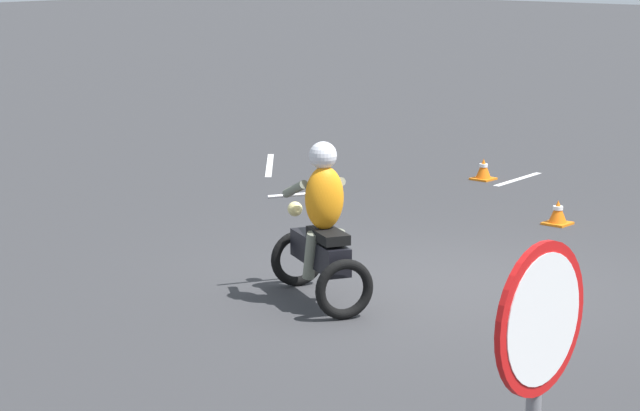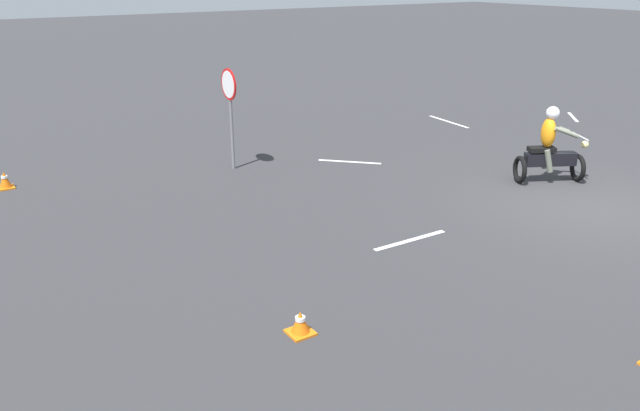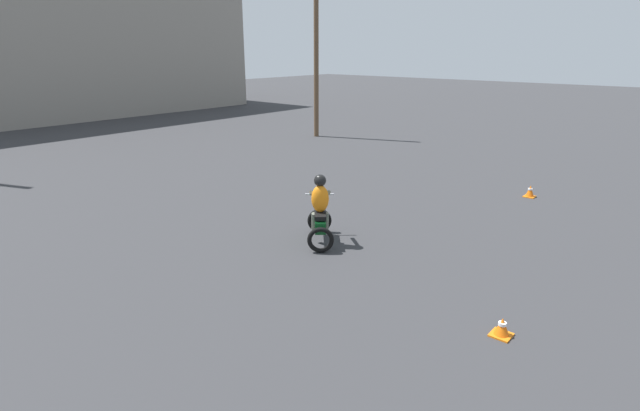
{
  "view_description": "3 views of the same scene",
  "coord_description": "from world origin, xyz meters",
  "views": [
    {
      "loc": [
        10.62,
        7.43,
        3.56
      ],
      "look_at": [
        1.38,
        -0.55,
        1.0
      ],
      "focal_mm": 70.0,
      "sensor_mm": 36.0,
      "label": 1
    },
    {
      "loc": [
        -6.64,
        10.66,
        4.32
      ],
      "look_at": [
        0.9,
        5.69,
        0.9
      ],
      "focal_mm": 35.0,
      "sensor_mm": 36.0,
      "label": 2
    },
    {
      "loc": [
        -8.0,
        4.87,
        4.41
      ],
      "look_at": [
        0.43,
        11.93,
        0.9
      ],
      "focal_mm": 28.0,
      "sensor_mm": 36.0,
      "label": 3
    }
  ],
  "objects": [
    {
      "name": "lane_stripe_se",
      "position": [
        5.05,
        -6.54,
        0.0
      ],
      "size": [
        1.05,
        1.0,
        0.01
      ],
      "primitive_type": "cube",
      "rotation": [
        0.0,
        0.0,
        7.1
      ],
      "color": "silver",
      "rests_on": "ground"
    },
    {
      "name": "stop_sign",
      "position": [
        6.02,
        4.73,
        1.63
      ],
      "size": [
        0.7,
        0.08,
        2.3
      ],
      "color": "slate",
      "rests_on": "ground"
    },
    {
      "name": "lane_stripe_n",
      "position": [
        0.63,
        4.02,
        0.0
      ],
      "size": [
        0.13,
        1.51,
        0.01
      ],
      "primitive_type": "cube",
      "rotation": [
        0.0,
        0.0,
        3.12
      ],
      "color": "silver",
      "rests_on": "ground"
    },
    {
      "name": "traffic_cone_near_left",
      "position": [
        -0.81,
        7.12,
        0.15
      ],
      "size": [
        0.32,
        0.32,
        0.32
      ],
      "color": "orange",
      "rests_on": "ground"
    },
    {
      "name": "motorcycle_rider_foreground",
      "position": [
        1.39,
        -0.52,
        0.73
      ],
      "size": [
        1.19,
        1.52,
        1.66
      ],
      "rotation": [
        0.0,
        0.0,
        2.65
      ],
      "color": "black",
      "rests_on": "ground"
    },
    {
      "name": "lane_stripe_ne",
      "position": [
        4.97,
        2.16,
        0.0
      ],
      "size": [
        1.15,
        1.14,
        0.01
      ],
      "primitive_type": "cube",
      "rotation": [
        0.0,
        0.0,
        2.35
      ],
      "color": "silver",
      "rests_on": "ground"
    },
    {
      "name": "lane_stripe_e",
      "position": [
        6.74,
        -2.84,
        0.0
      ],
      "size": [
        1.82,
        0.27,
        0.01
      ],
      "primitive_type": "cube",
      "rotation": [
        0.0,
        0.0,
        1.47
      ],
      "color": "silver",
      "rests_on": "ground"
    },
    {
      "name": "traffic_cone_near_right",
      "position": [
        7.39,
        9.35,
        0.18
      ],
      "size": [
        0.32,
        0.32,
        0.37
      ],
      "color": "orange",
      "rests_on": "ground"
    },
    {
      "name": "ground_plane",
      "position": [
        0.0,
        0.0,
        0.0
      ],
      "size": [
        120.0,
        120.0,
        0.0
      ],
      "primitive_type": "plane",
      "color": "#333335"
    }
  ]
}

